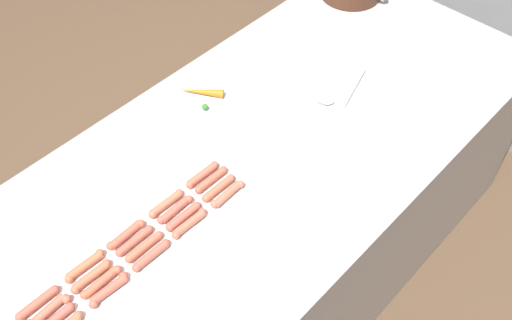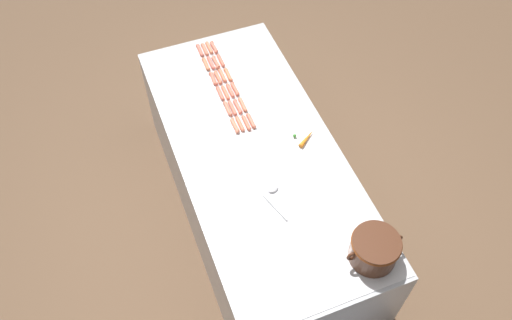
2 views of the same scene
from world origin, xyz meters
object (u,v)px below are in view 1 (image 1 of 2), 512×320
Objects in this scene: hot_dog_21 at (151,255)px; hot_dog_23 at (228,194)px; hot_dog_3 at (126,235)px; hot_dog_16 at (184,216)px; hot_dog_20 at (109,290)px; hot_dog_11 at (211,180)px; hot_dog_1 at (38,303)px; serving_spoon at (335,96)px; hot_dog_14 at (101,282)px; hot_dog_17 at (219,188)px; hot_dog_7 at (48,311)px; hot_dog_2 at (85,266)px; carrot at (201,93)px; hot_dog_8 at (91,276)px; back_cabinet at (507,6)px; hot_dog_22 at (189,223)px; hot_dog_4 at (166,204)px; hot_dog_15 at (144,247)px; hot_dog_9 at (135,241)px; hot_dog_5 at (202,175)px; hot_dog_10 at (175,209)px.

hot_dog_23 is (0.00, 0.31, 0.00)m from hot_dog_21.
hot_dog_16 is (0.08, 0.16, 0.00)m from hot_dog_3.
hot_dog_11 is at bearing 98.97° from hot_dog_20.
serving_spoon is at bearing 86.27° from hot_dog_1.
hot_dog_11 is 1.00× the size of hot_dog_14.
hot_dog_17 is at bearing 82.85° from hot_dog_1.
hot_dog_7 is at bearing -96.94° from hot_dog_23.
hot_dog_14 is (0.08, 0.00, 0.00)m from hot_dog_2.
hot_dog_3 is (0.00, 0.31, 0.00)m from hot_dog_1.
hot_dog_14 is at bearing -90.19° from serving_spoon.
hot_dog_8 is at bearing -66.20° from carrot.
hot_dog_8 is 1.00× the size of hot_dog_11.
back_cabinet is 2.27m from hot_dog_22.
hot_dog_4 is at bearing -92.59° from back_cabinet.
hot_dog_17 is (0.04, -0.01, 0.00)m from hot_dog_11.
serving_spoon is (0.04, 1.21, -0.01)m from hot_dog_7.
hot_dog_14 and hot_dog_21 have the same top height.
hot_dog_23 is (0.11, 0.16, 0.00)m from hot_dog_4.
hot_dog_23 is (0.01, 0.16, 0.00)m from hot_dog_22.
hot_dog_17 is at bearing -36.38° from carrot.
hot_dog_7 is (0.04, 0.01, 0.00)m from hot_dog_1.
hot_dog_15 is (-0.00, 0.16, 0.00)m from hot_dog_14.
hot_dog_22 is at bearing 77.46° from hot_dog_8.
hot_dog_16 and hot_dog_22 have the same top height.
hot_dog_17 is (0.00, 0.30, 0.00)m from hot_dog_15.
hot_dog_15 is (-0.03, -2.39, 0.36)m from back_cabinet.
hot_dog_9 is (-0.07, -2.39, 0.36)m from back_cabinet.
hot_dog_11 is 1.00× the size of hot_dog_20.
hot_dog_22 is 1.00× the size of hot_dog_23.
hot_dog_14 is (0.08, 0.16, 0.00)m from hot_dog_1.
hot_dog_1 is 1.00× the size of hot_dog_14.
hot_dog_8 is at bearing -89.08° from hot_dog_9.
hot_dog_11 is at bearing 83.78° from hot_dog_3.
hot_dog_3 is 1.00× the size of hot_dog_11.
hot_dog_23 is at bearing -0.34° from hot_dog_5.
hot_dog_3 and hot_dog_16 have the same top height.
hot_dog_5 and hot_dog_16 have the same top height.
hot_dog_8 is (0.04, -0.32, 0.00)m from hot_dog_4.
hot_dog_22 is (0.07, 0.31, 0.00)m from hot_dog_8.
hot_dog_7 is (0.04, -0.62, 0.00)m from hot_dog_5.
carrot is at bearing 124.55° from hot_dog_21.
hot_dog_22 is at bearing 76.49° from hot_dog_15.
hot_dog_2 is at bearing -94.36° from serving_spoon.
hot_dog_7 is at bearing -91.85° from serving_spoon.
hot_dog_5 is 0.12m from hot_dog_23.
hot_dog_10 and hot_dog_16 have the same top height.
hot_dog_17 is 1.00× the size of hot_dog_23.
hot_dog_15 is (0.07, 0.01, 0.00)m from hot_dog_3.
hot_dog_1 is at bearing -93.27° from hot_dog_11.
hot_dog_22 is at bearing -55.45° from hot_dog_5.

